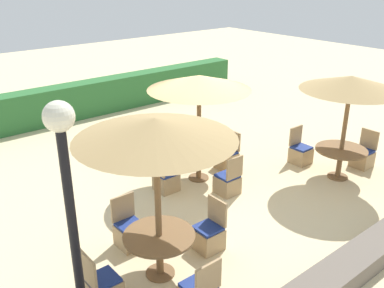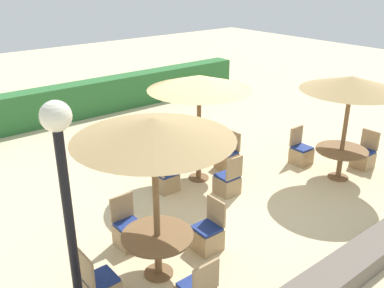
{
  "view_description": "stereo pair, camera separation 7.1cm",
  "coord_description": "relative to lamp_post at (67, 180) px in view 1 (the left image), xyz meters",
  "views": [
    {
      "loc": [
        -5.75,
        -6.39,
        4.66
      ],
      "look_at": [
        0.0,
        0.6,
        0.9
      ],
      "focal_mm": 40.0,
      "sensor_mm": 36.0,
      "label": 1
    },
    {
      "loc": [
        -5.7,
        -6.44,
        4.66
      ],
      "look_at": [
        0.0,
        0.6,
        0.9
      ],
      "focal_mm": 40.0,
      "sensor_mm": 36.0,
      "label": 2
    }
  ],
  "objects": [
    {
      "name": "stone_border",
      "position": [
        4.06,
        -1.65,
        -2.17
      ],
      "size": [
        10.0,
        0.56,
        0.35
      ],
      "primitive_type": "cube",
      "color": "#6B6056",
      "rests_on": "ground_plane"
    },
    {
      "name": "parasol_center",
      "position": [
        4.21,
        2.57,
        -0.03
      ],
      "size": [
        2.3,
        2.3,
        2.49
      ],
      "color": "brown",
      "rests_on": "ground_plane"
    },
    {
      "name": "ground_plane",
      "position": [
        4.06,
        2.03,
        -2.35
      ],
      "size": [
        40.0,
        40.0,
        0.0
      ],
      "primitive_type": "plane",
      "color": "beige"
    },
    {
      "name": "lamp_post",
      "position": [
        0.0,
        0.0,
        0.0
      ],
      "size": [
        0.36,
        0.36,
        3.32
      ],
      "color": "black",
      "rests_on": "ground_plane"
    },
    {
      "name": "parasol_front_right",
      "position": [
        6.82,
        0.49,
        -0.06
      ],
      "size": [
        2.23,
        2.23,
        2.47
      ],
      "color": "brown",
      "rests_on": "ground_plane"
    },
    {
      "name": "patio_chair_front_left_west",
      "position": [
        0.47,
        0.35,
        -2.09
      ],
      "size": [
        0.46,
        0.46,
        0.93
      ],
      "rotation": [
        0.0,
        0.0,
        -1.57
      ],
      "color": "tan",
      "rests_on": "ground_plane"
    },
    {
      "name": "patio_chair_front_right_east",
      "position": [
        7.82,
        0.46,
        -2.09
      ],
      "size": [
        0.46,
        0.46,
        0.93
      ],
      "rotation": [
        0.0,
        0.0,
        1.57
      ],
      "color": "tan",
      "rests_on": "ground_plane"
    },
    {
      "name": "patio_chair_front_left_east",
      "position": [
        2.58,
        0.37,
        -2.09
      ],
      "size": [
        0.46,
        0.46,
        0.93
      ],
      "rotation": [
        0.0,
        0.0,
        1.57
      ],
      "color": "tan",
      "rests_on": "ground_plane"
    },
    {
      "name": "patio_chair_center_east",
      "position": [
        5.14,
        2.56,
        -2.09
      ],
      "size": [
        0.46,
        0.46,
        0.93
      ],
      "rotation": [
        0.0,
        0.0,
        1.57
      ],
      "color": "tan",
      "rests_on": "ground_plane"
    },
    {
      "name": "round_table_center",
      "position": [
        4.21,
        2.57,
        -1.83
      ],
      "size": [
        0.93,
        0.93,
        0.7
      ],
      "color": "brown",
      "rests_on": "ground_plane"
    },
    {
      "name": "patio_chair_center_west",
      "position": [
        3.25,
        2.58,
        -2.09
      ],
      "size": [
        0.46,
        0.46,
        0.93
      ],
      "rotation": [
        0.0,
        0.0,
        -1.57
      ],
      "color": "tan",
      "rests_on": "ground_plane"
    },
    {
      "name": "patio_chair_front_right_north",
      "position": [
        6.79,
        1.59,
        -2.09
      ],
      "size": [
        0.46,
        0.46,
        0.93
      ],
      "rotation": [
        0.0,
        0.0,
        3.14
      ],
      "color": "tan",
      "rests_on": "ground_plane"
    },
    {
      "name": "patio_chair_front_left_north",
      "position": [
        1.55,
        1.34,
        -2.09
      ],
      "size": [
        0.46,
        0.46,
        0.93
      ],
      "rotation": [
        0.0,
        0.0,
        3.14
      ],
      "color": "tan",
      "rests_on": "ground_plane"
    },
    {
      "name": "patio_chair_center_south",
      "position": [
        4.24,
        1.6,
        -2.09
      ],
      "size": [
        0.46,
        0.46,
        0.93
      ],
      "color": "tan",
      "rests_on": "ground_plane"
    },
    {
      "name": "round_table_front_left",
      "position": [
        1.51,
        0.35,
        -1.74
      ],
      "size": [
        1.15,
        1.15,
        0.76
      ],
      "color": "brown",
      "rests_on": "ground_plane"
    },
    {
      "name": "hedge_row",
      "position": [
        4.06,
        8.55,
        -1.78
      ],
      "size": [
        13.0,
        0.7,
        1.14
      ],
      "primitive_type": "cube",
      "color": "#2D6B33",
      "rests_on": "ground_plane"
    },
    {
      "name": "round_table_front_right",
      "position": [
        6.82,
        0.49,
        -1.75
      ],
      "size": [
        1.19,
        1.19,
        0.73
      ],
      "color": "brown",
      "rests_on": "ground_plane"
    },
    {
      "name": "patio_chair_center_north",
      "position": [
        4.25,
        3.47,
        -2.09
      ],
      "size": [
        0.46,
        0.46,
        0.93
      ],
      "rotation": [
        0.0,
        0.0,
        3.14
      ],
      "color": "tan",
      "rests_on": "ground_plane"
    },
    {
      "name": "parasol_front_left",
      "position": [
        1.51,
        0.35,
        0.17
      ],
      "size": [
        2.39,
        2.39,
        2.7
      ],
      "color": "brown",
      "rests_on": "ground_plane"
    }
  ]
}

